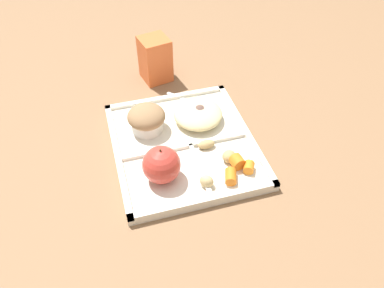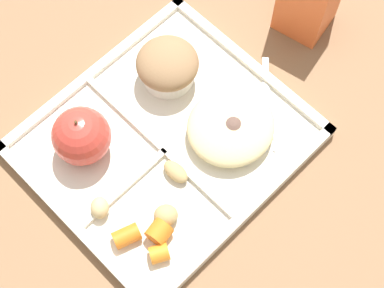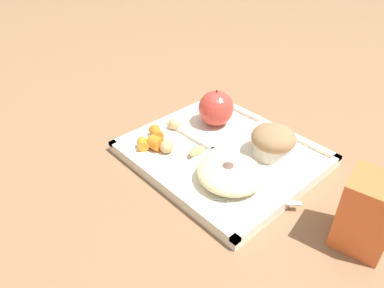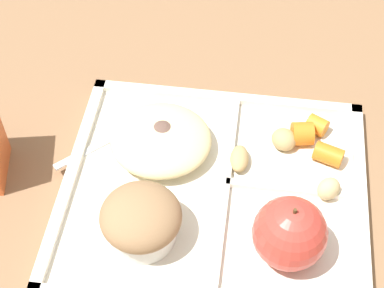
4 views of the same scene
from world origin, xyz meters
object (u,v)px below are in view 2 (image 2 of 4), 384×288
at_px(bran_muffin, 168,66).
at_px(plastic_fork, 266,111).
at_px(lunch_tray, 166,142).
at_px(green_apple, 81,136).

relative_size(bran_muffin, plastic_fork, 0.73).
bearing_deg(bran_muffin, lunch_tray, -136.12).
bearing_deg(lunch_tray, green_apple, 141.26).
relative_size(lunch_tray, bran_muffin, 4.00).
height_order(bran_muffin, plastic_fork, bran_muffin).
distance_m(green_apple, plastic_fork, 0.24).
bearing_deg(green_apple, lunch_tray, -38.74).
relative_size(green_apple, plastic_fork, 0.70).
bearing_deg(green_apple, bran_muffin, -0.00).
xyz_separation_m(green_apple, plastic_fork, (0.20, -0.13, -0.04)).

